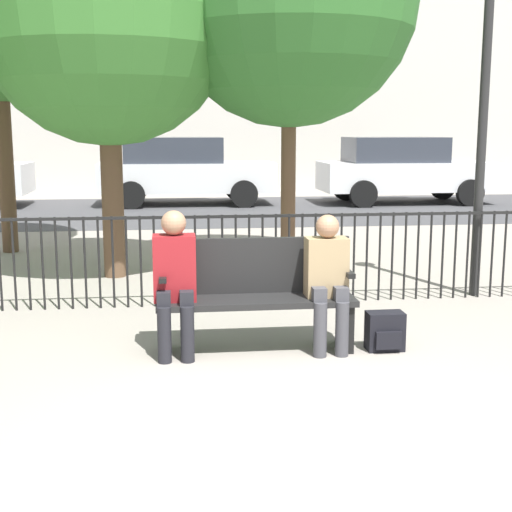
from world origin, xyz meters
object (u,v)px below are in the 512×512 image
parked_car_1 (403,169)px  parked_car_0 (183,170)px  lamp_post (486,57)px  seated_person_1 (327,276)px  tree_2 (106,16)px  backpack (385,332)px  seated_person_0 (175,276)px  park_bench (255,291)px

parked_car_1 → parked_car_0: bearing=176.5°
lamp_post → parked_car_1: size_ratio=0.93×
seated_person_1 → tree_2: 4.57m
seated_person_1 → backpack: seated_person_1 is taller
seated_person_0 → parked_car_1: 12.78m
park_bench → backpack: size_ratio=5.06×
tree_2 → lamp_post: size_ratio=1.19×
backpack → parked_car_0: bearing=97.0°
seated_person_0 → tree_2: 4.16m
backpack → parked_car_1: (3.93, 11.52, 0.68)m
backpack → parked_car_0: parked_car_0 is taller
parked_car_0 → lamp_post: bearing=-73.2°
backpack → tree_2: size_ratio=0.07×
parked_car_0 → tree_2: bearing=-96.8°
park_bench → parked_car_1: parked_car_1 is taller
seated_person_1 → parked_car_0: parked_car_0 is taller
seated_person_0 → parked_car_1: parked_car_1 is taller
seated_person_1 → backpack: bearing=-6.8°
backpack → parked_car_0: 11.96m
parked_car_1 → tree_2: bearing=-128.0°
lamp_post → parked_car_1: bearing=76.3°
tree_2 → parked_car_0: 8.87m
backpack → parked_car_1: size_ratio=0.08×
seated_person_1 → parked_car_0: bearing=94.7°
backpack → seated_person_1: bearing=173.2°
seated_person_1 → backpack: (0.48, -0.06, -0.47)m
seated_person_1 → lamp_post: (2.06, 1.77, 1.93)m
tree_2 → seated_person_1: bearing=-58.9°
seated_person_1 → lamp_post: size_ratio=0.29×
backpack → parked_car_1: parked_car_1 is taller
seated_person_0 → lamp_post: (3.30, 1.77, 1.90)m
lamp_post → backpack: bearing=-130.7°
backpack → parked_car_1: bearing=71.2°
park_bench → lamp_post: (2.64, 1.64, 2.07)m
backpack → lamp_post: size_ratio=0.08×
lamp_post → parked_car_0: lamp_post is taller
parked_car_0 → park_bench: bearing=-88.1°
park_bench → seated_person_0: 0.69m
seated_person_0 → parked_car_0: 11.79m
tree_2 → parked_car_1: bearing=52.0°
backpack → seated_person_0: bearing=178.0°
backpack → tree_2: 5.10m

